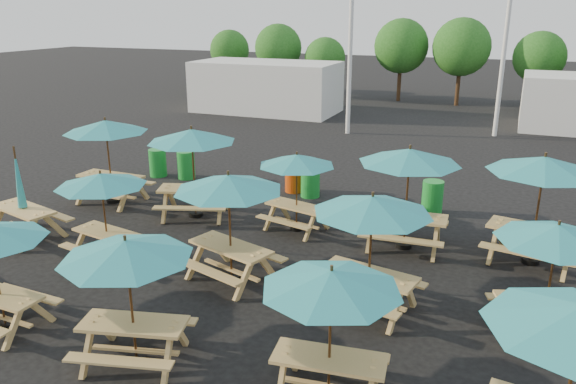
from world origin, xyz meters
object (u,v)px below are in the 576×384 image
at_px(picnic_unit_5, 192,140).
at_px(picnic_unit_13, 557,239).
at_px(picnic_unit_1, 22,201).
at_px(waste_bin_4, 432,197).
at_px(picnic_unit_6, 127,256).
at_px(waste_bin_0, 158,163).
at_px(picnic_unit_9, 331,287).
at_px(picnic_unit_8, 297,164).
at_px(picnic_unit_4, 101,184).
at_px(picnic_unit_10, 372,211).
at_px(picnic_unit_2, 106,131).
at_px(waste_bin_1, 186,165).
at_px(waste_bin_3, 310,182).
at_px(picnic_unit_11, 409,161).
at_px(picnic_unit_14, 543,170).
at_px(picnic_unit_7, 229,188).
at_px(waste_bin_2, 294,177).

distance_m(picnic_unit_5, picnic_unit_13, 9.48).
relative_size(picnic_unit_1, waste_bin_4, 2.53).
height_order(picnic_unit_6, waste_bin_0, picnic_unit_6).
height_order(picnic_unit_9, picnic_unit_13, picnic_unit_13).
bearing_deg(waste_bin_0, waste_bin_4, -1.46).
height_order(picnic_unit_6, picnic_unit_8, picnic_unit_6).
distance_m(picnic_unit_4, waste_bin_4, 9.05).
height_order(picnic_unit_8, picnic_unit_10, picnic_unit_10).
height_order(picnic_unit_8, picnic_unit_9, picnic_unit_9).
bearing_deg(picnic_unit_1, picnic_unit_4, 8.62).
xyz_separation_m(picnic_unit_2, picnic_unit_13, (11.97, -3.11, -0.33)).
relative_size(waste_bin_1, waste_bin_3, 1.00).
relative_size(picnic_unit_11, waste_bin_4, 2.65).
xyz_separation_m(picnic_unit_14, waste_bin_0, (-12.14, 2.79, -1.76)).
bearing_deg(waste_bin_1, picnic_unit_13, -28.67).
xyz_separation_m(picnic_unit_5, picnic_unit_10, (5.83, -3.26, -0.15)).
xyz_separation_m(picnic_unit_6, waste_bin_0, (-5.99, 9.40, -1.45)).
xyz_separation_m(picnic_unit_7, picnic_unit_9, (3.18, -2.95, -0.21)).
relative_size(waste_bin_0, waste_bin_2, 1.00).
relative_size(picnic_unit_5, picnic_unit_6, 1.19).
relative_size(picnic_unit_1, picnic_unit_11, 0.95).
xyz_separation_m(picnic_unit_8, picnic_unit_9, (2.91, -6.18, 0.06)).
bearing_deg(waste_bin_2, picnic_unit_14, -22.61).
distance_m(picnic_unit_1, picnic_unit_5, 4.57).
bearing_deg(picnic_unit_13, waste_bin_0, 135.38).
xyz_separation_m(picnic_unit_1, waste_bin_1, (0.98, 6.14, -0.52)).
relative_size(picnic_unit_8, picnic_unit_11, 0.95).
bearing_deg(waste_bin_1, picnic_unit_9, -48.38).
bearing_deg(picnic_unit_7, picnic_unit_14, 46.50).
xyz_separation_m(picnic_unit_11, waste_bin_4, (0.27, 2.76, -1.72)).
xyz_separation_m(picnic_unit_7, waste_bin_4, (3.42, 5.90, -1.61)).
xyz_separation_m(waste_bin_3, waste_bin_4, (3.76, -0.10, 0.00)).
bearing_deg(picnic_unit_6, picnic_unit_5, 98.40).
relative_size(picnic_unit_4, picnic_unit_5, 0.77).
height_order(picnic_unit_8, picnic_unit_13, picnic_unit_13).
xyz_separation_m(picnic_unit_7, waste_bin_3, (-0.35, 6.01, -1.61)).
bearing_deg(picnic_unit_10, picnic_unit_5, 162.00).
distance_m(picnic_unit_2, picnic_unit_6, 8.62).
bearing_deg(picnic_unit_1, picnic_unit_7, 13.21).
bearing_deg(waste_bin_2, picnic_unit_8, -67.63).
relative_size(picnic_unit_4, waste_bin_3, 2.49).
height_order(picnic_unit_1, picnic_unit_11, picnic_unit_11).
xyz_separation_m(picnic_unit_8, picnic_unit_11, (2.88, -0.08, 0.38)).
xyz_separation_m(waste_bin_2, waste_bin_4, (4.41, -0.39, 0.00)).
bearing_deg(waste_bin_3, picnic_unit_8, -77.58).
bearing_deg(picnic_unit_14, picnic_unit_7, -139.99).
distance_m(picnic_unit_13, waste_bin_2, 9.60).
height_order(picnic_unit_1, waste_bin_3, picnic_unit_1).
relative_size(picnic_unit_4, picnic_unit_10, 0.90).
bearing_deg(picnic_unit_5, picnic_unit_2, 158.91).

